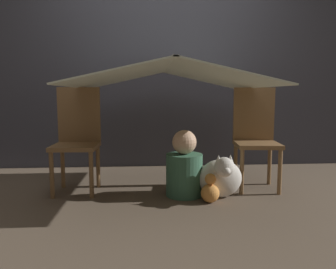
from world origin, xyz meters
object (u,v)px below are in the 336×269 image
object	(u,v)px
chair_right	(255,134)
person_front	(184,168)
dog	(221,177)
chair_left	(77,136)

from	to	relation	value
chair_right	person_front	size ratio (longest dim) A/B	1.64
person_front	dog	bearing A→B (deg)	-18.15
chair_right	dog	bearing A→B (deg)	-134.83
chair_right	dog	xyz separation A→B (m)	(-0.39, -0.32, -0.31)
person_front	chair_left	bearing A→B (deg)	166.39
chair_right	person_front	xyz separation A→B (m)	(-0.68, -0.22, -0.25)
chair_right	person_front	distance (m)	0.76
chair_right	dog	size ratio (longest dim) A/B	2.38
chair_right	person_front	bearing A→B (deg)	-155.97
chair_left	chair_right	size ratio (longest dim) A/B	1.00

